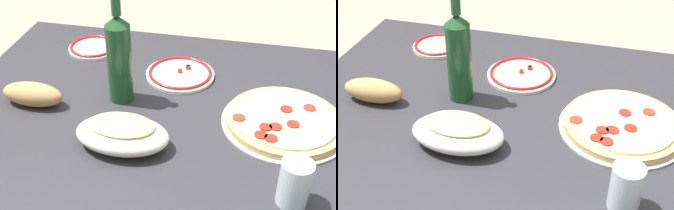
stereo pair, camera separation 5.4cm
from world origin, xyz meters
The scene contains 8 objects.
dining_table centered at (0.00, 0.00, 0.61)m, with size 1.25×0.97×0.72m.
pepperoni_pizza centered at (0.32, 0.02, 0.73)m, with size 0.34×0.34×0.03m.
baked_pasta_dish centered at (-0.08, -0.16, 0.76)m, with size 0.24×0.15×0.08m.
wine_bottle centered at (-0.15, 0.05, 0.85)m, with size 0.07×0.07×0.33m.
water_glass centered at (0.34, -0.26, 0.77)m, with size 0.07×0.07×0.11m, color silver.
side_plate_near centered at (-0.33, 0.31, 0.73)m, with size 0.17×0.17×0.02m.
side_plate_far centered at (-0.01, 0.21, 0.73)m, with size 0.21×0.21×0.02m.
bread_loaf centered at (-0.38, -0.04, 0.75)m, with size 0.18×0.08×0.07m, color tan.
Camera 1 is at (0.23, -1.03, 1.48)m, focal length 49.93 mm.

